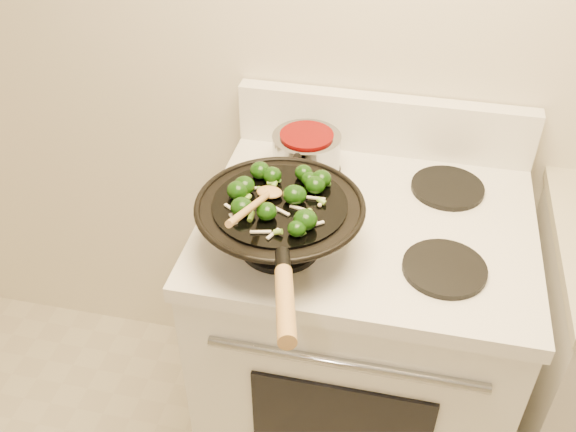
# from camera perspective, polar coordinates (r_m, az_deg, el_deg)

# --- Properties ---
(stove) EXTENTS (0.78, 0.67, 1.08)m
(stove) POSITION_cam_1_polar(r_m,az_deg,el_deg) (1.84, 6.06, -11.01)
(stove) COLOR white
(stove) RESTS_ON ground
(wok) EXTENTS (0.37, 0.60, 0.17)m
(wok) POSITION_cam_1_polar(r_m,az_deg,el_deg) (1.38, -0.71, -0.58)
(wok) COLOR black
(wok) RESTS_ON stove
(stirfry) EXTENTS (0.22, 0.25, 0.04)m
(stirfry) POSITION_cam_1_polar(r_m,az_deg,el_deg) (1.36, -0.64, 2.07)
(stirfry) COLOR #103207
(stirfry) RESTS_ON wok
(wooden_spoon) EXTENTS (0.06, 0.25, 0.10)m
(wooden_spoon) POSITION_cam_1_polar(r_m,az_deg,el_deg) (1.30, -2.61, 1.35)
(wooden_spoon) COLOR #B88848
(wooden_spoon) RESTS_ON wok
(saucepan) EXTENTS (0.17, 0.28, 0.10)m
(saucepan) POSITION_cam_1_polar(r_m,az_deg,el_deg) (1.63, 1.62, 5.71)
(saucepan) COLOR gray
(saucepan) RESTS_ON stove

